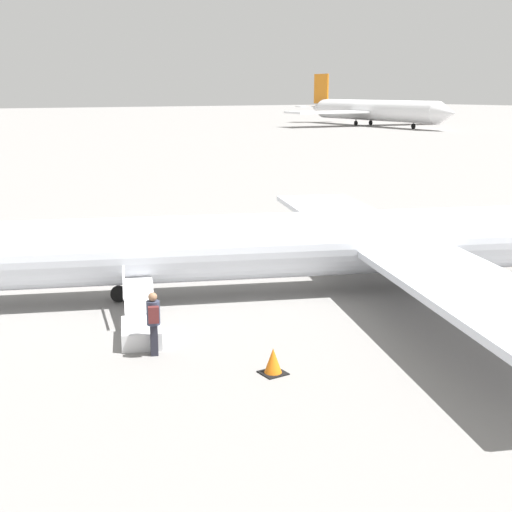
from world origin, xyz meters
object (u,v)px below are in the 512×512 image
(airplane_main, at_px, (385,241))
(passenger, at_px, (153,319))
(airplane_far_left, at_px, (372,110))
(boarding_stairs, at_px, (141,325))

(airplane_main, bearing_deg, passenger, 31.94)
(airplane_far_left, relative_size, passenger, 28.11)
(airplane_far_left, bearing_deg, airplane_main, -35.29)
(airplane_main, height_order, boarding_stairs, airplane_main)
(boarding_stairs, height_order, passenger, passenger)
(airplane_far_left, distance_m, boarding_stairs, 132.91)
(airplane_far_left, distance_m, passenger, 134.22)
(airplane_far_left, bearing_deg, boarding_stairs, -38.33)
(airplane_main, relative_size, airplane_far_left, 0.61)
(airplane_far_left, height_order, boarding_stairs, airplane_far_left)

